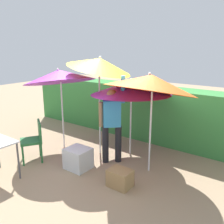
# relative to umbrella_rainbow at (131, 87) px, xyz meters

# --- Properties ---
(ground_plane) EXTENTS (24.00, 24.00, 0.00)m
(ground_plane) POSITION_rel_umbrella_rainbow_xyz_m (-0.15, -0.81, -1.57)
(ground_plane) COLOR #9E8466
(hedge_row) EXTENTS (8.00, 0.70, 1.43)m
(hedge_row) POSITION_rel_umbrella_rainbow_xyz_m (-0.15, 1.18, -0.86)
(hedge_row) COLOR #38843D
(hedge_row) RESTS_ON ground_plane
(umbrella_rainbow) EXTENTS (1.80, 1.80, 1.79)m
(umbrella_rainbow) POSITION_rel_umbrella_rainbow_xyz_m (0.00, 0.00, 0.00)
(umbrella_rainbow) COLOR silver
(umbrella_rainbow) RESTS_ON ground_plane
(umbrella_orange) EXTENTS (1.79, 1.80, 2.16)m
(umbrella_orange) POSITION_rel_umbrella_rainbow_xyz_m (0.73, -0.47, 0.22)
(umbrella_orange) COLOR silver
(umbrella_orange) RESTS_ON ground_plane
(umbrella_yellow) EXTENTS (1.45, 1.43, 2.38)m
(umbrella_yellow) POSITION_rel_umbrella_rainbow_xyz_m (-0.59, -0.36, 0.51)
(umbrella_yellow) COLOR silver
(umbrella_yellow) RESTS_ON ground_plane
(umbrella_navy) EXTENTS (1.71, 1.68, 2.15)m
(umbrella_navy) POSITION_rel_umbrella_rainbow_xyz_m (-1.53, -0.69, 0.21)
(umbrella_navy) COLOR silver
(umbrella_navy) RESTS_ON ground_plane
(person_vendor) EXTENTS (0.47, 0.44, 1.88)m
(person_vendor) POSITION_rel_umbrella_rainbow_xyz_m (-0.09, -0.59, -0.64)
(person_vendor) COLOR black
(person_vendor) RESTS_ON ground_plane
(chair_plastic) EXTENTS (0.61, 0.61, 0.89)m
(chair_plastic) POSITION_rel_umbrella_rainbow_xyz_m (-1.49, -1.54, -1.06)
(chair_plastic) COLOR #236633
(chair_plastic) RESTS_ON ground_plane
(cooler_box) EXTENTS (0.48, 0.44, 0.44)m
(cooler_box) POSITION_rel_umbrella_rainbow_xyz_m (-0.46, -1.25, -1.36)
(cooler_box) COLOR silver
(cooler_box) RESTS_ON ground_plane
(crate_cardboard) EXTENTS (0.42, 0.32, 0.33)m
(crate_cardboard) POSITION_rel_umbrella_rainbow_xyz_m (0.63, -1.31, -1.41)
(crate_cardboard) COLOR #9E7A4C
(crate_cardboard) RESTS_ON ground_plane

